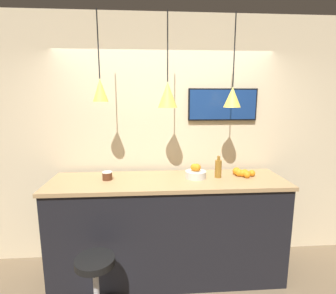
# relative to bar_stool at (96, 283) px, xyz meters

# --- Properties ---
(back_wall) EXTENTS (8.00, 0.06, 2.90)m
(back_wall) POSITION_rel_bar_stool_xyz_m (0.67, 1.06, 1.06)
(back_wall) COLOR beige
(back_wall) RESTS_ON ground_plane
(service_counter) EXTENTS (2.49, 0.69, 1.12)m
(service_counter) POSITION_rel_bar_stool_xyz_m (0.67, 0.60, 0.17)
(service_counter) COLOR black
(service_counter) RESTS_ON ground_plane
(bar_stool) EXTENTS (0.44, 0.44, 0.63)m
(bar_stool) POSITION_rel_bar_stool_xyz_m (0.00, 0.00, 0.00)
(bar_stool) COLOR #B7B7BC
(bar_stool) RESTS_ON ground_plane
(fruit_bowl) EXTENTS (0.23, 0.23, 0.16)m
(fruit_bowl) POSITION_rel_bar_stool_xyz_m (0.97, 0.64, 0.79)
(fruit_bowl) COLOR beige
(fruit_bowl) RESTS_ON service_counter
(orange_pile) EXTENTS (0.23, 0.20, 0.09)m
(orange_pile) POSITION_rel_bar_stool_xyz_m (1.50, 0.65, 0.77)
(orange_pile) COLOR orange
(orange_pile) RESTS_ON service_counter
(juice_bottle) EXTENTS (0.07, 0.07, 0.24)m
(juice_bottle) POSITION_rel_bar_stool_xyz_m (1.22, 0.64, 0.83)
(juice_bottle) COLOR olive
(juice_bottle) RESTS_ON service_counter
(spread_jar) EXTENTS (0.10, 0.10, 0.09)m
(spread_jar) POSITION_rel_bar_stool_xyz_m (0.03, 0.64, 0.77)
(spread_jar) COLOR #562D19
(spread_jar) RESTS_ON service_counter
(pendant_lamp_left) EXTENTS (0.15, 0.15, 0.87)m
(pendant_lamp_left) POSITION_rel_bar_stool_xyz_m (-0.00, 0.66, 1.66)
(pendant_lamp_left) COLOR black
(pendant_lamp_middle) EXTENTS (0.20, 0.20, 0.93)m
(pendant_lamp_middle) POSITION_rel_bar_stool_xyz_m (0.67, 0.66, 1.62)
(pendant_lamp_middle) COLOR black
(pendant_lamp_right) EXTENTS (0.18, 0.18, 0.93)m
(pendant_lamp_right) POSITION_rel_bar_stool_xyz_m (1.34, 0.66, 1.59)
(pendant_lamp_right) COLOR black
(mounted_tv) EXTENTS (0.81, 0.04, 0.37)m
(mounted_tv) POSITION_rel_bar_stool_xyz_m (1.34, 1.01, 1.50)
(mounted_tv) COLOR black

